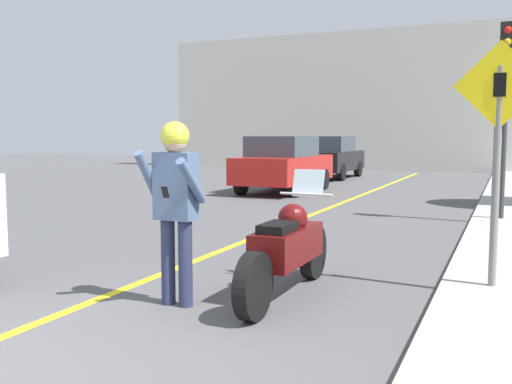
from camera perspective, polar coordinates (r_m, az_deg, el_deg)
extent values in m
cube|color=yellow|center=(9.54, -0.07, -4.52)|extent=(0.12, 36.00, 0.01)
cube|color=beige|center=(28.81, 17.74, 8.82)|extent=(28.00, 1.20, 6.86)
cylinder|color=black|center=(5.26, -0.25, -9.42)|extent=(0.14, 0.63, 0.63)
cylinder|color=black|center=(6.82, 5.72, -5.96)|extent=(0.14, 0.63, 0.63)
cube|color=#510C0C|center=(5.98, 3.14, -5.32)|extent=(0.40, 1.18, 0.36)
sphere|color=#510C0C|center=(6.08, 3.70, -2.65)|extent=(0.32, 0.32, 0.32)
cube|color=black|center=(5.69, 2.19, -3.62)|extent=(0.28, 0.48, 0.10)
cylinder|color=silver|center=(6.46, 5.03, -0.22)|extent=(0.62, 0.03, 0.03)
cube|color=silver|center=(6.52, 5.26, 0.89)|extent=(0.36, 0.12, 0.31)
cylinder|color=#282D4C|center=(5.80, -8.78, -6.90)|extent=(0.14, 0.14, 0.86)
cylinder|color=#282D4C|center=(5.70, -7.07, -7.10)|extent=(0.14, 0.14, 0.86)
cube|color=slate|center=(5.63, -8.04, 0.59)|extent=(0.40, 0.22, 0.66)
cylinder|color=slate|center=(5.68, -10.73, 1.59)|extent=(0.09, 0.40, 0.51)
cylinder|color=slate|center=(5.39, -6.47, 1.09)|extent=(0.09, 0.46, 0.46)
sphere|color=tan|center=(5.61, -8.10, 5.05)|extent=(0.24, 0.24, 0.24)
sphere|color=gold|center=(5.61, -8.11, 5.59)|extent=(0.28, 0.28, 0.28)
cube|color=black|center=(5.37, -9.08, -0.03)|extent=(0.06, 0.05, 0.11)
cylinder|color=slate|center=(6.42, 22.88, 1.32)|extent=(0.08, 0.08, 2.29)
cube|color=yellow|center=(6.41, 23.20, 9.82)|extent=(0.91, 0.02, 0.91)
cube|color=black|center=(6.40, 23.20, 9.83)|extent=(0.12, 0.01, 0.24)
cylinder|color=#2D2D30|center=(11.86, 23.57, 6.44)|extent=(0.12, 0.12, 3.69)
cube|color=black|center=(11.97, 23.85, 13.47)|extent=(0.26, 0.22, 0.76)
sphere|color=red|center=(11.88, 23.89, 14.60)|extent=(0.14, 0.14, 0.14)
sphere|color=gold|center=(11.85, 23.84, 13.55)|extent=(0.14, 0.14, 0.14)
sphere|color=green|center=(11.82, 23.80, 12.50)|extent=(0.14, 0.14, 0.14)
cylinder|color=black|center=(18.80, 1.92, 1.45)|extent=(0.22, 0.64, 0.64)
cylinder|color=black|center=(18.24, 6.75, 1.28)|extent=(0.22, 0.64, 0.64)
cylinder|color=black|center=(16.42, -1.50, 0.85)|extent=(0.22, 0.64, 0.64)
cylinder|color=black|center=(15.78, 3.94, 0.64)|extent=(0.22, 0.64, 0.64)
cube|color=#B21E19|center=(17.26, 2.85, 2.34)|extent=(1.80, 4.20, 0.76)
cube|color=#38424C|center=(17.08, 2.65, 4.58)|extent=(1.58, 2.18, 0.60)
cylinder|color=black|center=(24.75, 6.44, 2.41)|extent=(0.22, 0.64, 0.64)
cylinder|color=black|center=(24.31, 10.17, 2.30)|extent=(0.22, 0.64, 0.64)
cylinder|color=black|center=(22.29, 4.42, 2.08)|extent=(0.22, 0.64, 0.64)
cylinder|color=black|center=(21.79, 8.52, 1.96)|extent=(0.22, 0.64, 0.64)
cube|color=black|center=(23.25, 7.43, 3.13)|extent=(1.80, 4.20, 0.76)
cube|color=#38424C|center=(23.07, 7.33, 4.81)|extent=(1.58, 2.18, 0.60)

